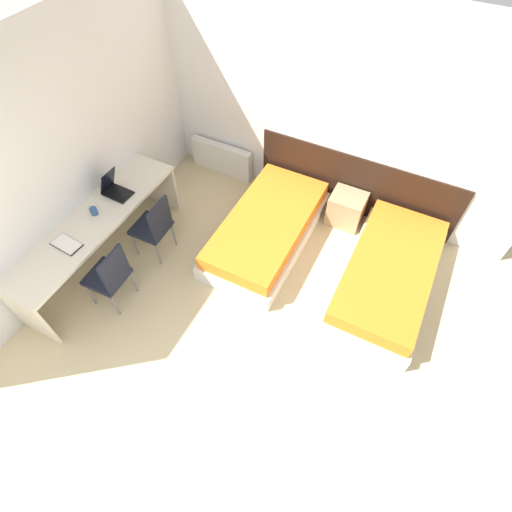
{
  "coord_description": "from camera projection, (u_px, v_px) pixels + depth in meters",
  "views": [
    {
      "loc": [
        1.23,
        -0.31,
        4.03
      ],
      "look_at": [
        0.0,
        2.1,
        0.55
      ],
      "focal_mm": 28.0,
      "sensor_mm": 36.0,
      "label": 1
    }
  ],
  "objects": [
    {
      "name": "ground_plane",
      "position": [
        153.0,
        452.0,
        3.7
      ],
      "size": [
        20.0,
        20.0,
        0.0
      ],
      "primitive_type": "plane",
      "color": "beige"
    },
    {
      "name": "wall_back",
      "position": [
        323.0,
        111.0,
        4.73
      ],
      "size": [
        5.2,
        0.05,
        2.7
      ],
      "color": "white",
      "rests_on": "ground_plane"
    },
    {
      "name": "wall_left",
      "position": [
        71.0,
        152.0,
        4.27
      ],
      "size": [
        0.05,
        4.82,
        2.7
      ],
      "color": "white",
      "rests_on": "ground_plane"
    },
    {
      "name": "headboard_panel",
      "position": [
        355.0,
        186.0,
        5.26
      ],
      "size": [
        2.68,
        0.03,
        0.89
      ],
      "color": "black",
      "rests_on": "ground_plane"
    },
    {
      "name": "bed_near_window",
      "position": [
        267.0,
        229.0,
        5.12
      ],
      "size": [
        0.99,
        1.96,
        0.41
      ],
      "color": "silver",
      "rests_on": "ground_plane"
    },
    {
      "name": "bed_near_door",
      "position": [
        388.0,
        275.0,
        4.68
      ],
      "size": [
        0.99,
        1.96,
        0.41
      ],
      "color": "silver",
      "rests_on": "ground_plane"
    },
    {
      "name": "nightstand",
      "position": [
        346.0,
        209.0,
        5.31
      ],
      "size": [
        0.45,
        0.39,
        0.45
      ],
      "color": "tan",
      "rests_on": "ground_plane"
    },
    {
      "name": "radiator",
      "position": [
        222.0,
        159.0,
        5.94
      ],
      "size": [
        0.95,
        0.12,
        0.47
      ],
      "color": "silver",
      "rests_on": "ground_plane"
    },
    {
      "name": "desk",
      "position": [
        97.0,
        229.0,
        4.6
      ],
      "size": [
        0.6,
        2.35,
        0.75
      ],
      "color": "beige",
      "rests_on": "ground_plane"
    },
    {
      "name": "chair_near_laptop",
      "position": [
        154.0,
        225.0,
        4.77
      ],
      "size": [
        0.42,
        0.42,
        0.89
      ],
      "rotation": [
        0.0,
        0.0,
        0.03
      ],
      "color": "black",
      "rests_on": "ground_plane"
    },
    {
      "name": "chair_near_notebook",
      "position": [
        110.0,
        275.0,
        4.33
      ],
      "size": [
        0.42,
        0.42,
        0.89
      ],
      "rotation": [
        0.0,
        0.0,
        0.04
      ],
      "color": "black",
      "rests_on": "ground_plane"
    },
    {
      "name": "laptop",
      "position": [
        114.0,
        189.0,
        4.69
      ],
      "size": [
        0.34,
        0.23,
        0.32
      ],
      "rotation": [
        0.0,
        0.0,
        -0.03
      ],
      "color": "black",
      "rests_on": "desk"
    },
    {
      "name": "open_notebook",
      "position": [
        67.0,
        244.0,
        4.25
      ],
      "size": [
        0.34,
        0.2,
        0.02
      ],
      "rotation": [
        0.0,
        0.0,
        -0.07
      ],
      "color": "black",
      "rests_on": "desk"
    },
    {
      "name": "mug",
      "position": [
        94.0,
        211.0,
        4.5
      ],
      "size": [
        0.08,
        0.08,
        0.09
      ],
      "color": "#2D5184",
      "rests_on": "desk"
    }
  ]
}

